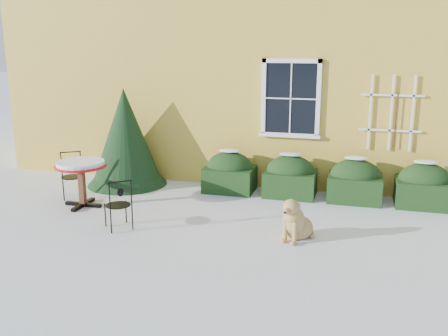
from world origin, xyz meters
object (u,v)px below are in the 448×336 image
(bistro_table, at_px, (81,169))
(patio_chair_near, at_px, (119,204))
(patio_chair_far, at_px, (72,175))
(dog, at_px, (295,222))
(evergreen_shrub, at_px, (126,146))

(bistro_table, height_order, patio_chair_near, bistro_table)
(patio_chair_far, xyz_separation_m, dog, (4.74, -1.12, -0.16))
(bistro_table, xyz_separation_m, patio_chair_near, (1.25, -0.92, -0.31))
(bistro_table, distance_m, dog, 4.28)
(dog, bearing_deg, patio_chair_far, -172.79)
(patio_chair_far, bearing_deg, patio_chair_near, -72.66)
(evergreen_shrub, xyz_separation_m, patio_chair_far, (-0.66, -1.17, -0.40))
(evergreen_shrub, height_order, patio_chair_near, evergreen_shrub)
(evergreen_shrub, height_order, dog, evergreen_shrub)
(evergreen_shrub, bearing_deg, patio_chair_near, -66.66)
(bistro_table, bearing_deg, evergreen_shrub, 85.42)
(dog, bearing_deg, evergreen_shrub, 171.23)
(patio_chair_near, height_order, dog, patio_chair_near)
(evergreen_shrub, distance_m, patio_chair_far, 1.40)
(patio_chair_near, distance_m, patio_chair_far, 2.28)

